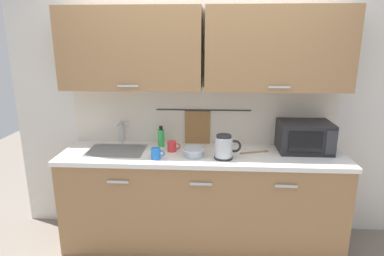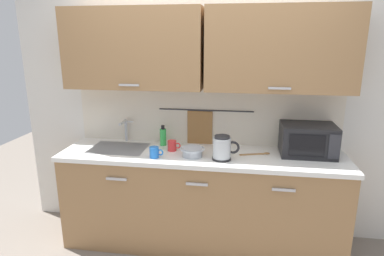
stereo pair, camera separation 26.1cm
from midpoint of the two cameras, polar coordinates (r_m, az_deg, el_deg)
counter_unit at (r=3.13m, az=-0.94°, el=-12.02°), size 2.53×0.64×0.90m
back_wall_assembly at (r=3.04m, az=-0.50°, el=8.31°), size 3.70×0.41×2.50m
sink_faucet at (r=3.27m, az=-14.34°, el=-0.23°), size 0.09×0.17×0.22m
microwave at (r=3.09m, az=16.60°, el=-1.47°), size 0.46×0.35×0.27m
electric_kettle at (r=2.78m, az=2.92°, el=-3.36°), size 0.23×0.16×0.21m
dish_soap_bottle at (r=3.14m, az=-7.74°, el=-1.64°), size 0.06×0.06×0.20m
mug_near_sink at (r=2.99m, az=-5.97°, el=-3.18°), size 0.12×0.08×0.09m
mixing_bowl at (r=2.85m, az=-2.32°, el=-4.09°), size 0.21×0.21×0.08m
mug_by_kettle at (r=2.82m, az=-8.88°, el=-4.41°), size 0.12×0.08×0.09m
wooden_spoon at (r=2.99m, az=8.90°, el=-4.13°), size 0.27×0.11×0.01m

